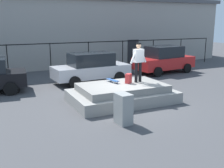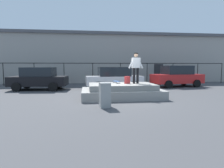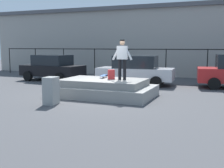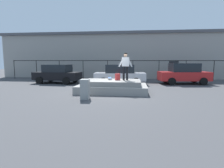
# 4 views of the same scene
# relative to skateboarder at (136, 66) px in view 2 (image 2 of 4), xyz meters

# --- Properties ---
(ground_plane) EXTENTS (60.00, 60.00, 0.00)m
(ground_plane) POSITION_rel_skateboarder_xyz_m (-0.94, -0.37, -1.80)
(ground_plane) COLOR #424244
(concrete_ledge) EXTENTS (4.45, 2.77, 0.78)m
(concrete_ledge) POSITION_rel_skateboarder_xyz_m (-0.85, -0.10, -1.45)
(concrete_ledge) COLOR gray
(concrete_ledge) RESTS_ON ground_plane
(skateboarder) EXTENTS (0.91, 0.30, 1.75)m
(skateboarder) POSITION_rel_skateboarder_xyz_m (0.00, 0.00, 0.00)
(skateboarder) COLOR black
(skateboarder) RESTS_ON concrete_ledge
(skateboard) EXTENTS (0.34, 0.79, 0.12)m
(skateboard) POSITION_rel_skateboarder_xyz_m (-1.08, 0.42, -0.92)
(skateboard) COLOR #264C8C
(skateboard) RESTS_ON concrete_ledge
(backpack) EXTENTS (0.34, 0.32, 0.43)m
(backpack) POSITION_rel_skateboarder_xyz_m (-0.51, -0.03, -0.81)
(backpack) COLOR red
(backpack) RESTS_ON concrete_ledge
(car_black_sedan_near) EXTENTS (4.22, 2.38, 1.69)m
(car_black_sedan_near) POSITION_rel_skateboarder_xyz_m (-6.38, 4.13, -0.94)
(car_black_sedan_near) COLOR black
(car_black_sedan_near) RESTS_ON ground_plane
(car_silver_sedan_mid) EXTENTS (4.50, 2.20, 1.71)m
(car_silver_sedan_mid) POSITION_rel_skateboarder_xyz_m (-0.69, 4.13, -0.94)
(car_silver_sedan_mid) COLOR #B7B7BC
(car_silver_sedan_mid) RESTS_ON ground_plane
(car_red_sedan_far) EXTENTS (4.47, 2.43, 1.82)m
(car_red_sedan_far) POSITION_rel_skateboarder_xyz_m (4.88, 4.87, -0.89)
(car_red_sedan_far) COLOR #B21E1E
(car_red_sedan_far) RESTS_ON ground_plane
(utility_box) EXTENTS (0.49, 0.64, 1.07)m
(utility_box) POSITION_rel_skateboarder_xyz_m (-2.03, -2.49, -1.27)
(utility_box) COLOR gray
(utility_box) RESTS_ON ground_plane
(fence_row) EXTENTS (24.06, 0.06, 2.08)m
(fence_row) POSITION_rel_skateboarder_xyz_m (-0.94, 7.51, -0.33)
(fence_row) COLOR black
(fence_row) RESTS_ON ground_plane
(warehouse_building) EXTENTS (29.47, 8.16, 5.31)m
(warehouse_building) POSITION_rel_skateboarder_xyz_m (-0.93, 12.99, 0.86)
(warehouse_building) COLOR gray
(warehouse_building) RESTS_ON ground_plane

